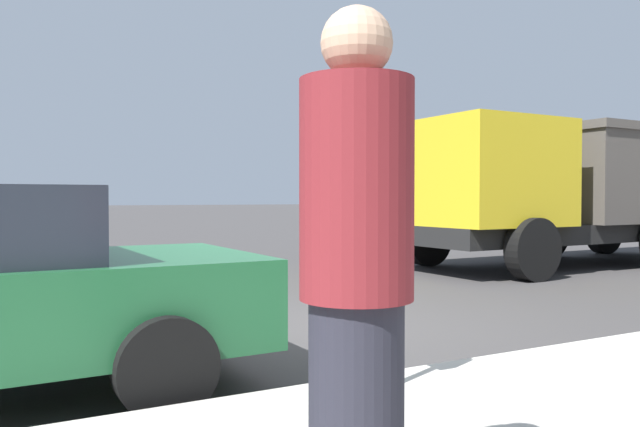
{
  "coord_description": "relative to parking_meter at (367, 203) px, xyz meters",
  "views": [
    {
      "loc": [
        -5.79,
        2.79,
        1.36
      ],
      "look_at": [
        -2.21,
        0.89,
        1.26
      ],
      "focal_mm": 35.0,
      "sensor_mm": 36.0,
      "label": 1
    }
  ],
  "objects": [
    {
      "name": "parking_meter",
      "position": [
        0.0,
        0.0,
        0.0
      ],
      "size": [
        0.21,
        0.19,
        1.54
      ],
      "color": "gray",
      "rests_on": "sidewalk"
    },
    {
      "name": "dump_truck",
      "position": [
        5.57,
        -8.65,
        0.27
      ],
      "size": [
        3.18,
        8.04,
        2.77
      ],
      "rotation": [
        0.0,
        0.0,
        0.03
      ],
      "color": "black",
      "rests_on": "ground_plane"
    },
    {
      "name": "pedestrian",
      "position": [
        -1.42,
        0.94,
        -0.25
      ],
      "size": [
        0.38,
        0.38,
        1.84
      ],
      "rotation": [
        0.0,
        0.0,
        4.95
      ],
      "color": "#23232D",
      "rests_on": "sidewalk"
    },
    {
      "name": "ground_plane",
      "position": [
        2.61,
        -0.78,
        -1.33
      ],
      "size": [
        220.0,
        220.0,
        0.0
      ],
      "primitive_type": "plane",
      "color": "#3D3A3A"
    }
  ]
}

